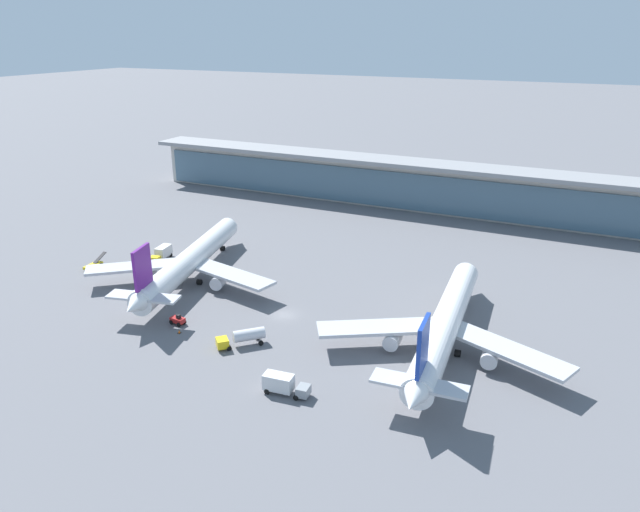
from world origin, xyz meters
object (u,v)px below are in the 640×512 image
service_truck_near_nose_yellow (243,337)px  service_truck_by_tail_red (178,320)px  service_truck_under_wing_yellow (162,253)px  service_truck_mid_apron_yellow (94,265)px  safety_cone_alpha (179,332)px  service_truck_on_taxiway_grey (283,384)px  airliner_left_stand (189,261)px  airliner_centre_stand (445,325)px

service_truck_near_nose_yellow → service_truck_by_tail_red: service_truck_near_nose_yellow is taller
service_truck_under_wing_yellow → service_truck_mid_apron_yellow: service_truck_under_wing_yellow is taller
service_truck_mid_apron_yellow → safety_cone_alpha: service_truck_mid_apron_yellow is taller
service_truck_mid_apron_yellow → service_truck_by_tail_red: 38.70m
service_truck_by_tail_red → service_truck_on_taxiway_grey: 31.59m
service_truck_by_tail_red → service_truck_mid_apron_yellow: bearing=157.9°
service_truck_under_wing_yellow → service_truck_on_taxiway_grey: size_ratio=1.01×
airliner_left_stand → airliner_centre_stand: size_ratio=0.99×
airliner_left_stand → service_truck_mid_apron_yellow: size_ratio=8.12×
airliner_centre_stand → service_truck_mid_apron_yellow: bearing=178.4°
service_truck_near_nose_yellow → airliner_left_stand: bearing=143.4°
airliner_left_stand → service_truck_on_taxiway_grey: bearing=-36.6°
service_truck_mid_apron_yellow → airliner_left_stand: bearing=7.8°
service_truck_mid_apron_yellow → service_truck_under_wing_yellow: bearing=46.5°
airliner_centre_stand → service_truck_near_nose_yellow: 35.32m
airliner_centre_stand → service_truck_by_tail_red: size_ratio=18.58×
airliner_left_stand → service_truck_mid_apron_yellow: bearing=-172.2°
service_truck_mid_apron_yellow → service_truck_by_tail_red: bearing=-22.1°
service_truck_near_nose_yellow → service_truck_under_wing_yellow: (-40.65, 27.52, -0.02)m
airliner_left_stand → service_truck_under_wing_yellow: 16.71m
service_truck_mid_apron_yellow → airliner_centre_stand: bearing=-1.6°
service_truck_on_taxiway_grey → service_truck_under_wing_yellow: bearing=145.3°
airliner_centre_stand → service_truck_by_tail_red: (-47.99, -12.24, -3.85)m
airliner_left_stand → airliner_centre_stand: 58.95m
service_truck_mid_apron_yellow → service_truck_near_nose_yellow: bearing=-17.4°
airliner_left_stand → service_truck_by_tail_red: (10.67, -18.01, -3.85)m
service_truck_near_nose_yellow → service_truck_by_tail_red: bearing=174.4°
service_truck_under_wing_yellow → service_truck_by_tail_red: bearing=-46.1°
service_truck_near_nose_yellow → service_truck_mid_apron_yellow: service_truck_near_nose_yellow is taller
airliner_left_stand → safety_cone_alpha: size_ratio=79.60×
airliner_centre_stand → service_truck_on_taxiway_grey: bearing=-128.0°
service_truck_near_nose_yellow → service_truck_under_wing_yellow: 49.10m
airliner_left_stand → service_truck_by_tail_red: size_ratio=18.36×
service_truck_under_wing_yellow → service_truck_by_tail_red: service_truck_under_wing_yellow is taller
service_truck_near_nose_yellow → service_truck_under_wing_yellow: size_ratio=1.02×
service_truck_mid_apron_yellow → safety_cone_alpha: 42.09m
service_truck_by_tail_red → service_truck_on_taxiway_grey: service_truck_on_taxiway_grey is taller
service_truck_mid_apron_yellow → service_truck_by_tail_red: service_truck_mid_apron_yellow is taller
service_truck_near_nose_yellow → safety_cone_alpha: bearing=-174.5°
service_truck_under_wing_yellow → airliner_left_stand: bearing=-29.0°
airliner_left_stand → safety_cone_alpha: 25.01m
service_truck_under_wing_yellow → safety_cone_alpha: bearing=-46.3°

